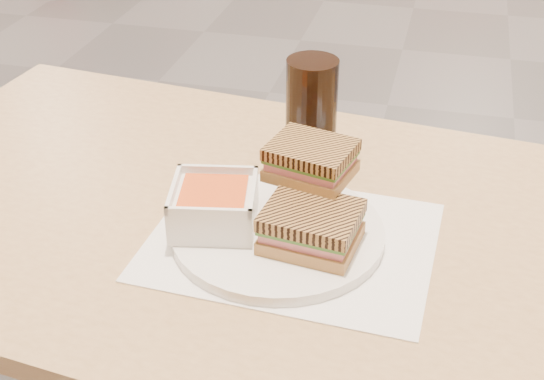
% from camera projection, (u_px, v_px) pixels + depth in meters
% --- Properties ---
extents(main_table, '(1.27, 0.83, 0.75)m').
position_uv_depth(main_table, '(254.00, 278.00, 1.10)').
color(main_table, tan).
rests_on(main_table, ground).
extents(tray_liner, '(0.38, 0.30, 0.00)m').
position_uv_depth(tray_liner, '(292.00, 241.00, 0.98)').
color(tray_liner, white).
rests_on(tray_liner, main_table).
extents(plate, '(0.28, 0.28, 0.02)m').
position_uv_depth(plate, '(278.00, 233.00, 0.98)').
color(plate, white).
rests_on(plate, tray_liner).
extents(soup_bowl, '(0.13, 0.13, 0.06)m').
position_uv_depth(soup_bowl, '(214.00, 207.00, 0.97)').
color(soup_bowl, white).
rests_on(soup_bowl, plate).
extents(panini_lower, '(0.13, 0.11, 0.05)m').
position_uv_depth(panini_lower, '(311.00, 227.00, 0.93)').
color(panini_lower, '#BB844C').
rests_on(panini_lower, plate).
extents(panini_upper, '(0.12, 0.11, 0.05)m').
position_uv_depth(panini_upper, '(311.00, 160.00, 0.98)').
color(panini_upper, '#BB844C').
rests_on(panini_upper, panini_lower).
extents(cola_glass, '(0.08, 0.08, 0.17)m').
position_uv_depth(cola_glass, '(311.00, 112.00, 1.12)').
color(cola_glass, black).
rests_on(cola_glass, main_table).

